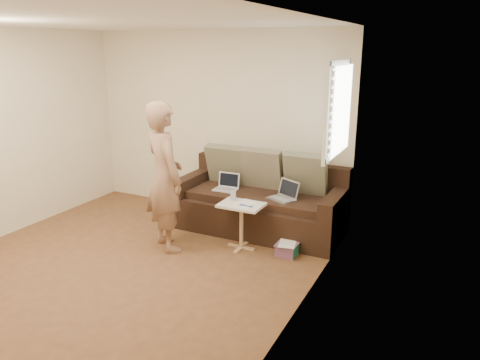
{
  "coord_description": "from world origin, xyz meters",
  "views": [
    {
      "loc": [
        3.17,
        -3.43,
        2.35
      ],
      "look_at": [
        0.8,
        1.4,
        0.78
      ],
      "focal_mm": 33.97,
      "sensor_mm": 36.0,
      "label": 1
    }
  ],
  "objects_px": {
    "person": "(165,177)",
    "laptop_silver": "(281,200)",
    "striped_box": "(287,249)",
    "sofa": "(259,200)",
    "side_table": "(241,226)",
    "drinking_glass": "(233,195)",
    "laptop_white": "(225,190)"
  },
  "relations": [
    {
      "from": "person",
      "to": "laptop_silver",
      "type": "bearing_deg",
      "value": -111.02
    },
    {
      "from": "person",
      "to": "striped_box",
      "type": "xyz_separation_m",
      "value": [
        1.4,
        0.42,
        -0.82
      ]
    },
    {
      "from": "sofa",
      "to": "person",
      "type": "xyz_separation_m",
      "value": [
        -0.78,
        -1.0,
        0.47
      ]
    },
    {
      "from": "laptop_silver",
      "to": "side_table",
      "type": "xyz_separation_m",
      "value": [
        -0.32,
        -0.48,
        -0.24
      ]
    },
    {
      "from": "sofa",
      "to": "side_table",
      "type": "relative_size",
      "value": 3.87
    },
    {
      "from": "drinking_glass",
      "to": "person",
      "type": "bearing_deg",
      "value": -145.99
    },
    {
      "from": "laptop_white",
      "to": "striped_box",
      "type": "distance_m",
      "value": 1.25
    },
    {
      "from": "laptop_white",
      "to": "side_table",
      "type": "relative_size",
      "value": 0.53
    },
    {
      "from": "laptop_silver",
      "to": "striped_box",
      "type": "bearing_deg",
      "value": -32.12
    },
    {
      "from": "person",
      "to": "side_table",
      "type": "xyz_separation_m",
      "value": [
        0.82,
        0.37,
        -0.61
      ]
    },
    {
      "from": "side_table",
      "to": "laptop_silver",
      "type": "bearing_deg",
      "value": 56.29
    },
    {
      "from": "laptop_white",
      "to": "striped_box",
      "type": "relative_size",
      "value": 1.23
    },
    {
      "from": "person",
      "to": "drinking_glass",
      "type": "relative_size",
      "value": 14.89
    },
    {
      "from": "sofa",
      "to": "striped_box",
      "type": "distance_m",
      "value": 0.91
    },
    {
      "from": "sofa",
      "to": "laptop_silver",
      "type": "height_order",
      "value": "sofa"
    },
    {
      "from": "side_table",
      "to": "person",
      "type": "bearing_deg",
      "value": -155.68
    },
    {
      "from": "laptop_silver",
      "to": "laptop_white",
      "type": "height_order",
      "value": "laptop_silver"
    },
    {
      "from": "striped_box",
      "to": "drinking_glass",
      "type": "bearing_deg",
      "value": 177.51
    },
    {
      "from": "laptop_white",
      "to": "person",
      "type": "relative_size",
      "value": 0.17
    },
    {
      "from": "laptop_white",
      "to": "striped_box",
      "type": "bearing_deg",
      "value": -26.32
    },
    {
      "from": "drinking_glass",
      "to": "laptop_silver",
      "type": "bearing_deg",
      "value": 40.22
    },
    {
      "from": "laptop_white",
      "to": "person",
      "type": "bearing_deg",
      "value": -112.26
    },
    {
      "from": "laptop_silver",
      "to": "sofa",
      "type": "bearing_deg",
      "value": -174.97
    },
    {
      "from": "drinking_glass",
      "to": "striped_box",
      "type": "relative_size",
      "value": 0.49
    },
    {
      "from": "drinking_glass",
      "to": "striped_box",
      "type": "distance_m",
      "value": 0.91
    },
    {
      "from": "laptop_silver",
      "to": "person",
      "type": "xyz_separation_m",
      "value": [
        -1.14,
        -0.85,
        0.37
      ]
    },
    {
      "from": "person",
      "to": "striped_box",
      "type": "distance_m",
      "value": 1.67
    },
    {
      "from": "sofa",
      "to": "laptop_silver",
      "type": "bearing_deg",
      "value": -22.1
    },
    {
      "from": "person",
      "to": "side_table",
      "type": "relative_size",
      "value": 3.14
    },
    {
      "from": "sofa",
      "to": "laptop_silver",
      "type": "relative_size",
      "value": 6.58
    },
    {
      "from": "side_table",
      "to": "striped_box",
      "type": "xyz_separation_m",
      "value": [
        0.57,
        0.05,
        -0.21
      ]
    },
    {
      "from": "side_table",
      "to": "sofa",
      "type": "bearing_deg",
      "value": 93.68
    }
  ]
}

